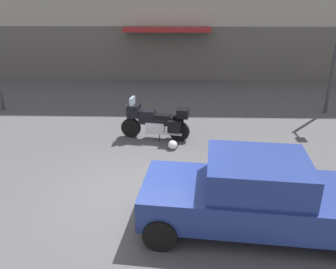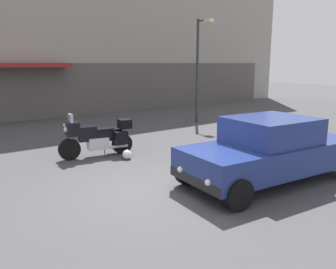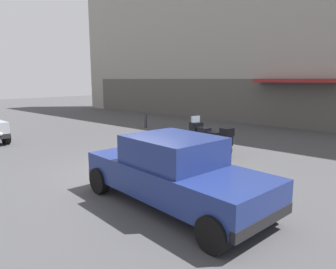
# 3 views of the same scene
# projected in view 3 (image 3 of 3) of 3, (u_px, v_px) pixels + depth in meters

# --- Properties ---
(ground_plane) EXTENTS (80.00, 80.00, 0.00)m
(ground_plane) POSITION_uv_depth(u_px,v_px,m) (136.00, 173.00, 9.33)
(ground_plane) COLOR #424244
(building_facade_rear) EXTENTS (39.22, 3.40, 13.72)m
(building_facade_rear) POSITION_uv_depth(u_px,v_px,m) (305.00, 7.00, 17.60)
(building_facade_rear) COLOR gray
(building_facade_rear) RESTS_ON ground
(motorcycle) EXTENTS (2.25, 0.95, 1.36)m
(motorcycle) POSITION_uv_depth(u_px,v_px,m) (209.00, 138.00, 11.63)
(motorcycle) COLOR black
(motorcycle) RESTS_ON ground
(helmet) EXTENTS (0.28, 0.28, 0.28)m
(helmet) POSITION_uv_depth(u_px,v_px,m) (209.00, 156.00, 10.78)
(helmet) COLOR silver
(helmet) RESTS_ON ground
(car_sedan_far) EXTENTS (4.69, 2.32, 1.56)m
(car_sedan_far) POSITION_uv_depth(u_px,v_px,m) (174.00, 171.00, 6.79)
(car_sedan_far) COLOR navy
(car_sedan_far) RESTS_ON ground
(bollard_curbside) EXTENTS (0.16, 0.16, 0.86)m
(bollard_curbside) POSITION_uv_depth(u_px,v_px,m) (146.00, 120.00, 17.97)
(bollard_curbside) COLOR #333338
(bollard_curbside) RESTS_ON ground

